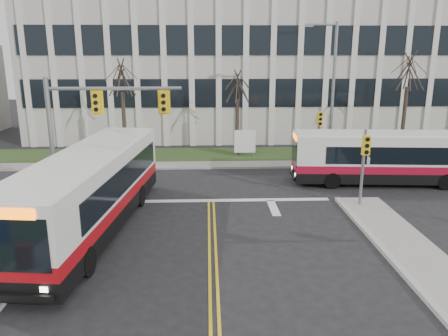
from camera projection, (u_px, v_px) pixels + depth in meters
ground at (214, 283)px, 14.15m from camera, size 120.00×120.00×0.00m
sidewalk_cross at (285, 164)px, 29.01m from camera, size 44.00×1.60×0.14m
building_lawn at (278, 155)px, 31.72m from camera, size 44.00×5.00×0.12m
office_building at (260, 67)px, 41.81m from camera, size 40.00×16.00×12.00m
mast_arm_signal at (87, 121)px, 19.78m from camera, size 6.11×0.38×6.20m
signal_pole_near at (364, 157)px, 20.45m from camera, size 0.34×0.39×3.80m
signal_pole_far at (319, 128)px, 28.67m from camera, size 0.34×0.39×3.80m
streetlight at (331, 85)px, 28.79m from camera, size 2.15×0.25×9.20m
directory_sign at (245, 142)px, 30.86m from camera, size 1.50×0.12×2.00m
tree_left at (122, 79)px, 29.92m from camera, size 1.80×1.80×7.70m
tree_mid at (238, 88)px, 30.58m from camera, size 1.80×1.80×6.82m
tree_right at (409, 73)px, 30.57m from camera, size 1.80×1.80×8.25m
bus_main at (91, 193)px, 18.04m from camera, size 3.96×12.53×3.28m
bus_cross at (391, 159)px, 24.61m from camera, size 10.99×3.15×2.89m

